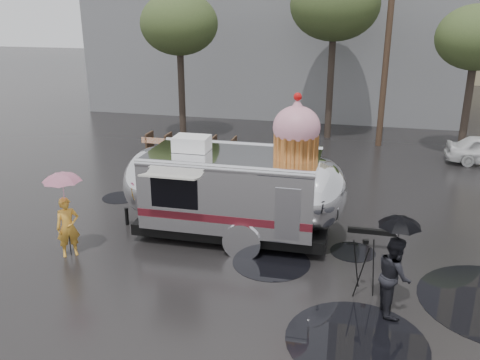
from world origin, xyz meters
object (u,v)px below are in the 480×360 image
(person_left, at_px, (68,227))
(person_right, at_px, (394,275))
(airstream_trailer, at_px, (237,187))
(tripod, at_px, (364,263))

(person_left, xyz_separation_m, person_right, (8.30, -0.71, 0.07))
(airstream_trailer, relative_size, person_left, 4.91)
(person_right, relative_size, tripod, 1.30)
(person_right, bearing_deg, airstream_trailer, 43.47)
(airstream_trailer, height_order, tripod, airstream_trailer)
(person_left, bearing_deg, tripod, -39.46)
(airstream_trailer, bearing_deg, person_left, -151.83)
(airstream_trailer, bearing_deg, tripod, -32.98)
(person_left, relative_size, person_right, 0.92)
(airstream_trailer, distance_m, person_right, 5.19)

